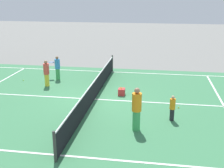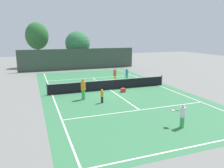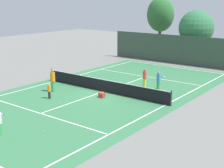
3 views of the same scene
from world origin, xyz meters
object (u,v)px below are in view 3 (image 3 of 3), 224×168
object	(u,v)px
tennis_ball_0	(163,83)
tennis_ball_6	(125,73)
player_0	(145,78)
tennis_ball_3	(44,132)
tennis_ball_2	(184,76)
tennis_ball_4	(60,103)
ball_crate	(102,95)
tennis_ball_1	(116,75)
player_3	(53,80)
tennis_ball_5	(177,79)
player_4	(159,81)
player_2	(49,91)

from	to	relation	value
tennis_ball_0	tennis_ball_6	distance (m)	5.00
player_0	tennis_ball_3	xyz separation A→B (m)	(0.70, -11.52, -0.76)
tennis_ball_2	tennis_ball_4	xyz separation A→B (m)	(-3.40, -12.82, 0.00)
tennis_ball_0	tennis_ball_3	bearing A→B (deg)	-90.25
ball_crate	tennis_ball_4	bearing A→B (deg)	-116.15
ball_crate	player_0	bearing A→B (deg)	78.71
tennis_ball_2	tennis_ball_6	distance (m)	5.68
tennis_ball_1	tennis_ball_6	size ratio (longest dim) A/B	1.00
tennis_ball_3	tennis_ball_4	size ratio (longest dim) A/B	1.00
ball_crate	tennis_ball_6	world-z (taller)	ball_crate
player_0	tennis_ball_2	distance (m)	5.54
player_3	tennis_ball_5	size ratio (longest dim) A/B	26.87
player_4	tennis_ball_2	xyz separation A→B (m)	(-0.35, 5.56, -0.74)
tennis_ball_0	tennis_ball_2	size ratio (longest dim) A/B	1.00
player_4	tennis_ball_4	xyz separation A→B (m)	(-3.74, -7.27, -0.74)
player_0	ball_crate	bearing A→B (deg)	-101.29
player_3	player_4	xyz separation A→B (m)	(6.37, 5.45, -0.13)
player_4	tennis_ball_3	xyz separation A→B (m)	(-0.71, -11.36, -0.74)
player_0	tennis_ball_5	world-z (taller)	player_0
tennis_ball_1	tennis_ball_2	xyz separation A→B (m)	(5.50, 3.36, 0.00)
player_2	tennis_ball_3	world-z (taller)	player_2
tennis_ball_3	tennis_ball_0	bearing A→B (deg)	89.75
ball_crate	tennis_ball_5	distance (m)	8.74
ball_crate	tennis_ball_3	distance (m)	7.18
tennis_ball_3	tennis_ball_4	xyz separation A→B (m)	(-3.03, 4.09, 0.00)
player_0	tennis_ball_0	distance (m)	2.15
tennis_ball_1	tennis_ball_2	distance (m)	6.44
player_2	tennis_ball_3	bearing A→B (deg)	-44.87
player_3	ball_crate	size ratio (longest dim) A/B	4.16
player_3	tennis_ball_2	bearing A→B (deg)	61.34
tennis_ball_6	tennis_ball_3	bearing A→B (deg)	-71.72
tennis_ball_1	tennis_ball_4	xyz separation A→B (m)	(2.10, -9.46, 0.00)
player_0	tennis_ball_2	bearing A→B (deg)	78.84
tennis_ball_3	tennis_ball_6	world-z (taller)	same
player_0	tennis_ball_1	bearing A→B (deg)	155.40
tennis_ball_4	tennis_ball_5	distance (m)	11.91
tennis_ball_6	tennis_ball_1	bearing A→B (deg)	-108.40
tennis_ball_1	tennis_ball_3	bearing A→B (deg)	-69.25
player_4	tennis_ball_5	distance (m)	4.27
player_4	tennis_ball_0	bearing A→B (deg)	107.86
tennis_ball_0	tennis_ball_6	xyz separation A→B (m)	(-4.86, 1.16, 0.00)
player_3	tennis_ball_6	world-z (taller)	player_3
player_3	tennis_ball_0	world-z (taller)	player_3
player_0	ball_crate	size ratio (longest dim) A/B	3.61
player_2	tennis_ball_5	distance (m)	12.06
tennis_ball_2	player_2	bearing A→B (deg)	-111.28
ball_crate	tennis_ball_6	size ratio (longest dim) A/B	6.45
player_4	tennis_ball_2	distance (m)	5.62
tennis_ball_1	tennis_ball_6	bearing A→B (deg)	71.60
player_0	player_4	distance (m)	1.42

